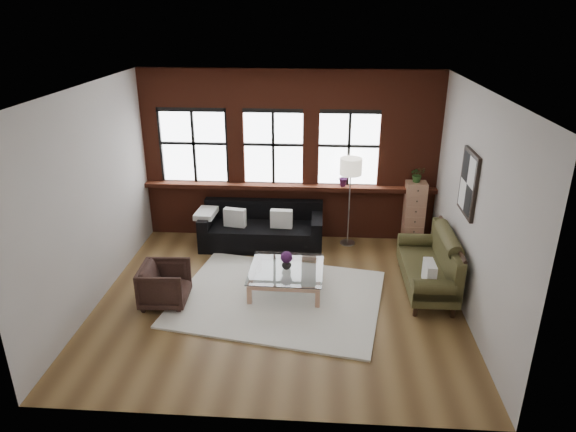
# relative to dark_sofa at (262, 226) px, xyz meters

# --- Properties ---
(floor) EXTENTS (5.50, 5.50, 0.00)m
(floor) POSITION_rel_dark_sofa_xyz_m (0.48, -1.90, -0.41)
(floor) COLOR brown
(floor) RESTS_ON ground
(ceiling) EXTENTS (5.50, 5.50, 0.00)m
(ceiling) POSITION_rel_dark_sofa_xyz_m (0.48, -1.90, 2.79)
(ceiling) COLOR white
(ceiling) RESTS_ON ground
(wall_back) EXTENTS (5.50, 0.00, 5.50)m
(wall_back) POSITION_rel_dark_sofa_xyz_m (0.48, 0.60, 1.19)
(wall_back) COLOR #B2ACA5
(wall_back) RESTS_ON ground
(wall_front) EXTENTS (5.50, 0.00, 5.50)m
(wall_front) POSITION_rel_dark_sofa_xyz_m (0.48, -4.40, 1.19)
(wall_front) COLOR #B2ACA5
(wall_front) RESTS_ON ground
(wall_left) EXTENTS (0.00, 5.00, 5.00)m
(wall_left) POSITION_rel_dark_sofa_xyz_m (-2.27, -1.90, 1.19)
(wall_left) COLOR #B2ACA5
(wall_left) RESTS_ON ground
(wall_right) EXTENTS (0.00, 5.00, 5.00)m
(wall_right) POSITION_rel_dark_sofa_xyz_m (3.23, -1.90, 1.19)
(wall_right) COLOR #B2ACA5
(wall_right) RESTS_ON ground
(brick_backwall) EXTENTS (5.50, 0.12, 3.20)m
(brick_backwall) POSITION_rel_dark_sofa_xyz_m (0.48, 0.54, 1.19)
(brick_backwall) COLOR #5A2315
(brick_backwall) RESTS_ON floor
(sill_ledge) EXTENTS (5.50, 0.30, 0.08)m
(sill_ledge) POSITION_rel_dark_sofa_xyz_m (0.48, 0.45, 0.63)
(sill_ledge) COLOR #5A2315
(sill_ledge) RESTS_ON brick_backwall
(window_left) EXTENTS (1.38, 0.10, 1.50)m
(window_left) POSITION_rel_dark_sofa_xyz_m (-1.32, 0.55, 1.34)
(window_left) COLOR black
(window_left) RESTS_ON brick_backwall
(window_mid) EXTENTS (1.38, 0.10, 1.50)m
(window_mid) POSITION_rel_dark_sofa_xyz_m (0.18, 0.55, 1.34)
(window_mid) COLOR black
(window_mid) RESTS_ON brick_backwall
(window_right) EXTENTS (1.38, 0.10, 1.50)m
(window_right) POSITION_rel_dark_sofa_xyz_m (1.58, 0.55, 1.34)
(window_right) COLOR black
(window_right) RESTS_ON brick_backwall
(wall_poster) EXTENTS (0.05, 0.74, 0.94)m
(wall_poster) POSITION_rel_dark_sofa_xyz_m (3.20, -1.60, 1.44)
(wall_poster) COLOR black
(wall_poster) RESTS_ON wall_right
(shag_rug) EXTENTS (3.45, 2.92, 0.03)m
(shag_rug) POSITION_rel_dark_sofa_xyz_m (0.47, -1.89, -0.39)
(shag_rug) COLOR silver
(shag_rug) RESTS_ON floor
(dark_sofa) EXTENTS (2.26, 0.91, 0.82)m
(dark_sofa) POSITION_rel_dark_sofa_xyz_m (0.00, 0.00, 0.00)
(dark_sofa) COLOR black
(dark_sofa) RESTS_ON floor
(pillow_a) EXTENTS (0.42, 0.21, 0.34)m
(pillow_a) POSITION_rel_dark_sofa_xyz_m (-0.48, -0.10, 0.19)
(pillow_a) COLOR silver
(pillow_a) RESTS_ON dark_sofa
(pillow_b) EXTENTS (0.41, 0.16, 0.34)m
(pillow_b) POSITION_rel_dark_sofa_xyz_m (0.38, -0.10, 0.19)
(pillow_b) COLOR silver
(pillow_b) RESTS_ON dark_sofa
(vintage_settee) EXTENTS (0.80, 1.80, 0.96)m
(vintage_settee) POSITION_rel_dark_sofa_xyz_m (2.78, -1.44, 0.07)
(vintage_settee) COLOR #3D391C
(vintage_settee) RESTS_ON floor
(pillow_settee) EXTENTS (0.14, 0.38, 0.34)m
(pillow_settee) POSITION_rel_dark_sofa_xyz_m (2.70, -2.00, 0.18)
(pillow_settee) COLOR silver
(pillow_settee) RESTS_ON vintage_settee
(armchair) EXTENTS (0.73, 0.71, 0.64)m
(armchair) POSITION_rel_dark_sofa_xyz_m (-1.22, -2.12, -0.09)
(armchair) COLOR black
(armchair) RESTS_ON floor
(coffee_table) EXTENTS (1.18, 1.18, 0.39)m
(coffee_table) POSITION_rel_dark_sofa_xyz_m (0.58, -1.59, -0.23)
(coffee_table) COLOR tan
(coffee_table) RESTS_ON shag_rug
(vase) EXTENTS (0.19, 0.19, 0.16)m
(vase) POSITION_rel_dark_sofa_xyz_m (0.58, -1.59, 0.05)
(vase) COLOR #B2B2B2
(vase) RESTS_ON coffee_table
(flowers) EXTENTS (0.19, 0.19, 0.19)m
(flowers) POSITION_rel_dark_sofa_xyz_m (0.58, -1.59, 0.17)
(flowers) COLOR #421847
(flowers) RESTS_ON vase
(drawer_chest) EXTENTS (0.37, 0.37, 1.22)m
(drawer_chest) POSITION_rel_dark_sofa_xyz_m (2.84, 0.35, 0.20)
(drawer_chest) COLOR tan
(drawer_chest) RESTS_ON floor
(potted_plant_top) EXTENTS (0.28, 0.25, 0.29)m
(potted_plant_top) POSITION_rel_dark_sofa_xyz_m (2.84, 0.35, 0.95)
(potted_plant_top) COLOR #2D5923
(potted_plant_top) RESTS_ON drawer_chest
(floor_lamp) EXTENTS (0.40, 0.40, 1.83)m
(floor_lamp) POSITION_rel_dark_sofa_xyz_m (1.61, 0.19, 0.51)
(floor_lamp) COLOR #A5A5A8
(floor_lamp) RESTS_ON floor
(sill_plant) EXTENTS (0.20, 0.17, 0.35)m
(sill_plant) POSITION_rel_dark_sofa_xyz_m (1.51, 0.42, 0.85)
(sill_plant) COLOR #421847
(sill_plant) RESTS_ON sill_ledge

